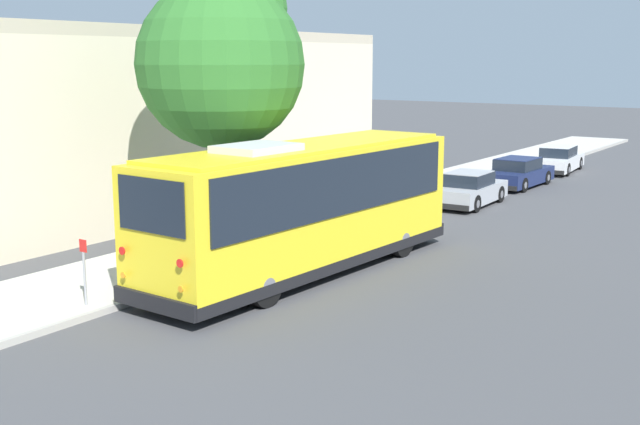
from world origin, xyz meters
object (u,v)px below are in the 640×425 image
(parked_sedan_navy, at_px, (518,173))
(shuttle_bus, at_px, (305,202))
(sign_post_near, at_px, (84,271))
(street_tree, at_px, (223,53))
(sign_post_far, at_px, (153,256))
(parked_sedan_white, at_px, (558,160))
(parked_sedan_silver, at_px, (469,190))

(parked_sedan_navy, bearing_deg, shuttle_bus, -176.39)
(sign_post_near, bearing_deg, street_tree, 10.09)
(shuttle_bus, xyz_separation_m, sign_post_far, (-3.38, 2.11, -1.06))
(parked_sedan_white, xyz_separation_m, street_tree, (-22.25, 2.50, 5.10))
(shuttle_bus, bearing_deg, parked_sedan_white, 4.45)
(street_tree, height_order, sign_post_far, street_tree)
(parked_sedan_navy, xyz_separation_m, parked_sedan_white, (5.73, 0.06, 0.01))
(parked_sedan_navy, height_order, sign_post_far, sign_post_far)
(parked_sedan_white, relative_size, sign_post_near, 3.12)
(sign_post_far, bearing_deg, street_tree, 15.16)
(shuttle_bus, relative_size, parked_sedan_white, 2.28)
(shuttle_bus, xyz_separation_m, parked_sedan_white, (22.83, 0.69, -1.30))
(parked_sedan_navy, relative_size, sign_post_near, 2.98)
(shuttle_bus, height_order, parked_sedan_silver, shuttle_bus)
(sign_post_far, bearing_deg, parked_sedan_silver, -6.11)
(parked_sedan_white, bearing_deg, sign_post_far, 171.91)
(parked_sedan_navy, bearing_deg, parked_sedan_white, 2.14)
(parked_sedan_navy, bearing_deg, street_tree, 172.70)
(shuttle_bus, relative_size, sign_post_far, 7.91)
(sign_post_near, bearing_deg, parked_sedan_silver, -5.37)
(street_tree, relative_size, sign_post_near, 5.55)
(shuttle_bus, height_order, sign_post_far, shuttle_bus)
(parked_sedan_navy, relative_size, sign_post_far, 3.31)
(shuttle_bus, bearing_deg, sign_post_near, 161.57)
(street_tree, xyz_separation_m, sign_post_far, (-3.97, -1.08, -4.85))
(parked_sedan_silver, relative_size, parked_sedan_white, 0.89)
(parked_sedan_silver, relative_size, sign_post_far, 3.10)
(parked_sedan_navy, height_order, street_tree, street_tree)
(parked_sedan_white, bearing_deg, street_tree, 168.61)
(parked_sedan_silver, xyz_separation_m, parked_sedan_navy, (5.49, 0.12, -0.01))
(parked_sedan_navy, relative_size, street_tree, 0.54)
(parked_sedan_silver, xyz_separation_m, street_tree, (-11.03, 2.68, 5.09))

